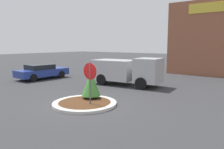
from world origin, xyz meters
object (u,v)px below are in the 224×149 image
utility_truck (126,70)px  parked_sedan_blue (42,71)px  stop_sign (90,76)px  parked_sedan_white (108,65)px

utility_truck → parked_sedan_blue: utility_truck is taller
utility_truck → stop_sign: bearing=-79.8°
parked_sedan_blue → parked_sedan_white: bearing=-3.7°
stop_sign → utility_truck: bearing=106.6°
parked_sedan_white → parked_sedan_blue: size_ratio=0.95×
stop_sign → parked_sedan_blue: stop_sign is taller
utility_truck → parked_sedan_blue: 7.89m
stop_sign → utility_truck: size_ratio=0.41×
stop_sign → utility_truck: 6.05m
stop_sign → parked_sedan_white: stop_sign is taller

